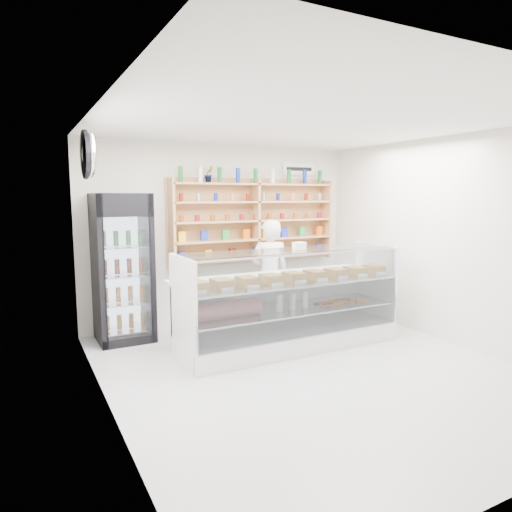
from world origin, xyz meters
TOP-DOWN VIEW (x-y plane):
  - room at (0.00, 0.00)m, footprint 5.00×5.00m
  - display_counter at (0.21, 0.83)m, footprint 3.00×0.90m
  - shop_worker at (0.38, 1.66)m, footprint 0.67×0.50m
  - drinks_cooler at (-1.68, 2.13)m, footprint 0.74×0.72m
  - wall_shelving at (0.50, 2.34)m, footprint 2.84×0.28m
  - potted_plant at (-0.30, 2.34)m, footprint 0.16×0.14m
  - security_mirror at (-2.17, 1.20)m, footprint 0.15×0.50m
  - wall_sign at (1.40, 2.47)m, footprint 0.62×0.03m

SIDE VIEW (x-z plane):
  - display_counter at x=0.21m, z-range -0.29..1.01m
  - shop_worker at x=0.38m, z-range 0.00..1.65m
  - drinks_cooler at x=-1.68m, z-range 0.00..2.04m
  - room at x=0.00m, z-range -1.10..3.90m
  - wall_shelving at x=0.50m, z-range 0.93..2.26m
  - potted_plant at x=-0.30m, z-range 2.20..2.45m
  - security_mirror at x=-2.17m, z-range 2.20..2.70m
  - wall_sign at x=1.40m, z-range 2.35..2.55m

